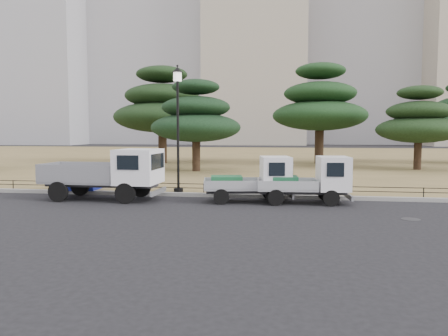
% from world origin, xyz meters
% --- Properties ---
extents(ground, '(220.00, 220.00, 0.00)m').
position_xyz_m(ground, '(0.00, 0.00, 0.00)').
color(ground, black).
extents(lawn, '(120.00, 56.00, 0.15)m').
position_xyz_m(lawn, '(0.00, 30.60, 0.07)').
color(lawn, olive).
rests_on(lawn, ground).
extents(curb, '(120.00, 0.25, 0.16)m').
position_xyz_m(curb, '(0.00, 2.60, 0.08)').
color(curb, gray).
rests_on(curb, ground).
extents(truck_large, '(4.80, 1.98, 2.08)m').
position_xyz_m(truck_large, '(-4.65, 1.24, 1.16)').
color(truck_large, black).
rests_on(truck_large, ground).
extents(truck_kei_front, '(3.60, 1.99, 1.80)m').
position_xyz_m(truck_kei_front, '(1.29, 1.61, 0.90)').
color(truck_kei_front, black).
rests_on(truck_kei_front, ground).
extents(truck_kei_rear, '(3.60, 1.77, 1.83)m').
position_xyz_m(truck_kei_rear, '(3.47, 1.56, 0.91)').
color(truck_kei_rear, black).
rests_on(truck_kei_rear, ground).
extents(street_lamp, '(0.48, 0.48, 5.41)m').
position_xyz_m(street_lamp, '(-2.17, 2.90, 3.81)').
color(street_lamp, black).
rests_on(street_lamp, lawn).
extents(pipe_fence, '(38.00, 0.04, 0.40)m').
position_xyz_m(pipe_fence, '(0.00, 2.75, 0.44)').
color(pipe_fence, black).
rests_on(pipe_fence, lawn).
extents(tarp_pile, '(1.68, 1.28, 1.07)m').
position_xyz_m(tarp_pile, '(-6.76, 2.98, 0.58)').
color(tarp_pile, '#1625AE').
rests_on(tarp_pile, lawn).
extents(manhole, '(0.60, 0.60, 0.01)m').
position_xyz_m(manhole, '(6.50, -1.20, 0.01)').
color(manhole, '#2D2D30').
rests_on(manhole, ground).
extents(pine_west_near, '(8.09, 8.09, 8.09)m').
position_xyz_m(pine_west_near, '(-7.97, 20.00, 4.82)').
color(pine_west_near, black).
rests_on(pine_west_near, lawn).
extents(pine_center_left, '(6.01, 6.01, 6.11)m').
position_xyz_m(pine_center_left, '(-3.56, 13.02, 3.68)').
color(pine_center_left, black).
rests_on(pine_center_left, lawn).
extents(pine_center_right, '(7.82, 7.82, 8.30)m').
position_xyz_m(pine_center_right, '(5.08, 21.65, 4.96)').
color(pine_center_right, black).
rests_on(pine_center_right, lawn).
extents(pine_east_near, '(5.77, 5.77, 5.83)m').
position_xyz_m(pine_east_near, '(11.51, 16.53, 3.51)').
color(pine_east_near, black).
rests_on(pine_east_near, lawn).
extents(tower_far_west, '(24.00, 20.00, 65.00)m').
position_xyz_m(tower_far_west, '(-55.00, 80.00, 32.50)').
color(tower_far_west, '#A0A0A5').
rests_on(tower_far_west, ground).
extents(tower_center_left, '(22.00, 20.00, 55.00)m').
position_xyz_m(tower_center_left, '(-5.00, 85.00, 27.50)').
color(tower_center_left, '#AAA08C').
rests_on(tower_center_left, ground).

